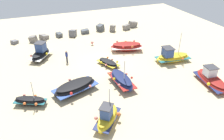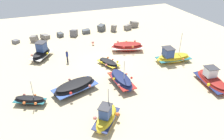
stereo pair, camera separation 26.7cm
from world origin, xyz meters
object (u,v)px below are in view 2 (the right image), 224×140
at_px(fishing_boat_6, 106,117).
at_px(fishing_boat_8, 108,63).
at_px(fishing_boat_7, 30,100).
at_px(mooring_buoy_0, 93,43).
at_px(fishing_boat_3, 127,47).
at_px(fishing_boat_1, 121,80).
at_px(fishing_boat_0, 75,87).
at_px(fishing_boat_5, 212,80).
at_px(person_walking, 67,56).
at_px(fishing_boat_4, 42,53).
at_px(fishing_boat_2, 173,57).

xyz_separation_m(fishing_boat_6, fishing_boat_8, (3.67, 9.66, -0.31)).
xyz_separation_m(fishing_boat_7, mooring_buoy_0, (9.54, 11.54, -0.05)).
bearing_deg(fishing_boat_3, fishing_boat_1, -101.22).
distance_m(fishing_boat_3, fishing_boat_6, 14.97).
relative_size(fishing_boat_8, mooring_buoy_0, 5.55).
bearing_deg(fishing_boat_0, fishing_boat_5, 146.04).
xyz_separation_m(fishing_boat_5, fishing_boat_6, (-12.49, -1.58, 0.05)).
bearing_deg(fishing_boat_3, person_walking, -159.30).
xyz_separation_m(fishing_boat_4, person_walking, (2.95, -2.38, 0.20)).
bearing_deg(fishing_boat_3, fishing_boat_4, -171.99).
height_order(fishing_boat_3, mooring_buoy_0, fishing_boat_3).
bearing_deg(fishing_boat_6, fishing_boat_5, 137.63).
height_order(fishing_boat_1, fishing_boat_2, fishing_boat_2).
distance_m(fishing_boat_3, person_walking, 8.64).
distance_m(fishing_boat_3, mooring_buoy_0, 5.40).
relative_size(fishing_boat_4, fishing_boat_5, 0.82).
height_order(fishing_boat_5, fishing_boat_7, fishing_boat_7).
xyz_separation_m(fishing_boat_6, mooring_buoy_0, (3.67, 16.47, -0.25)).
xyz_separation_m(fishing_boat_4, fishing_boat_7, (-1.97, -9.71, -0.28)).
bearing_deg(fishing_boat_5, fishing_boat_2, 14.89).
xyz_separation_m(fishing_boat_5, person_walking, (-13.44, 10.69, 0.35)).
distance_m(fishing_boat_3, fishing_boat_4, 11.71).
distance_m(fishing_boat_5, fishing_boat_6, 12.59).
bearing_deg(fishing_boat_0, person_walking, -112.70).
bearing_deg(fishing_boat_6, fishing_boat_2, 163.65).
bearing_deg(fishing_boat_2, fishing_boat_4, -19.04).
xyz_separation_m(fishing_boat_3, fishing_boat_8, (-4.00, -3.19, -0.26)).
xyz_separation_m(fishing_boat_1, mooring_buoy_0, (0.21, 11.52, -0.20)).
bearing_deg(fishing_boat_8, fishing_boat_2, 53.44).
height_order(fishing_boat_6, fishing_boat_7, fishing_boat_6).
distance_m(fishing_boat_8, person_walking, 5.34).
height_order(fishing_boat_3, fishing_boat_5, fishing_boat_5).
height_order(fishing_boat_2, fishing_boat_7, fishing_boat_2).
bearing_deg(fishing_boat_7, fishing_boat_4, -75.93).
relative_size(fishing_boat_3, mooring_buoy_0, 7.99).
bearing_deg(fishing_boat_4, person_walking, -94.39).
relative_size(fishing_boat_5, mooring_buoy_0, 8.03).
height_order(fishing_boat_5, fishing_boat_8, fishing_boat_5).
height_order(fishing_boat_2, fishing_boat_6, fishing_boat_2).
bearing_deg(mooring_buoy_0, fishing_boat_8, -89.98).
relative_size(fishing_boat_2, fishing_boat_7, 1.46).
bearing_deg(fishing_boat_5, fishing_boat_4, 59.00).
bearing_deg(fishing_boat_1, fishing_boat_6, 141.96).
xyz_separation_m(fishing_boat_3, fishing_boat_6, (-7.67, -12.85, 0.05)).
bearing_deg(fishing_boat_7, fishing_boat_0, -147.91).
distance_m(fishing_boat_1, fishing_boat_6, 6.04).
bearing_deg(mooring_buoy_0, fishing_boat_4, -166.47).
relative_size(fishing_boat_2, fishing_boat_8, 1.40).
height_order(fishing_boat_2, fishing_boat_8, fishing_boat_2).
distance_m(fishing_boat_0, mooring_buoy_0, 12.16).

